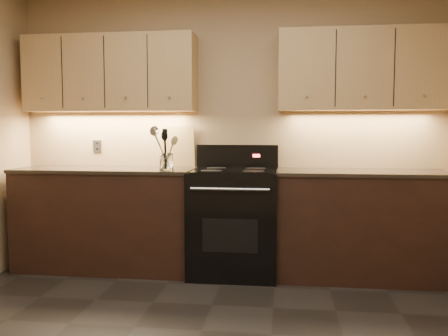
{
  "coord_description": "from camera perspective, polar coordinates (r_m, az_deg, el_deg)",
  "views": [
    {
      "loc": [
        0.51,
        -2.45,
        1.28
      ],
      "look_at": [
        0.02,
        1.45,
        0.96
      ],
      "focal_mm": 38.0,
      "sensor_mm": 36.0,
      "label": 1
    }
  ],
  "objects": [
    {
      "name": "wall_back",
      "position": [
        4.48,
        0.65,
        4.88
      ],
      "size": [
        4.0,
        0.04,
        2.6
      ],
      "primitive_type": "cube",
      "color": "#9F805D",
      "rests_on": "ground"
    },
    {
      "name": "counter_left",
      "position": [
        4.52,
        -13.87,
        -5.89
      ],
      "size": [
        1.62,
        0.62,
        0.93
      ],
      "color": "black",
      "rests_on": "ground"
    },
    {
      "name": "counter_right",
      "position": [
        4.28,
        16.17,
        -6.53
      ],
      "size": [
        1.46,
        0.62,
        0.93
      ],
      "color": "black",
      "rests_on": "ground"
    },
    {
      "name": "stove",
      "position": [
        4.23,
        1.23,
        -6.3
      ],
      "size": [
        0.76,
        0.68,
        1.14
      ],
      "color": "black",
      "rests_on": "ground"
    },
    {
      "name": "upper_cab_left",
      "position": [
        4.62,
        -13.52,
        10.97
      ],
      "size": [
        1.6,
        0.3,
        0.7
      ],
      "primitive_type": "cube",
      "color": "tan",
      "rests_on": "wall_back"
    },
    {
      "name": "upper_cab_right",
      "position": [
        4.38,
        16.26,
        11.26
      ],
      "size": [
        1.44,
        0.3,
        0.7
      ],
      "primitive_type": "cube",
      "color": "tan",
      "rests_on": "wall_back"
    },
    {
      "name": "outlet_plate",
      "position": [
        4.8,
        -15.0,
        2.56
      ],
      "size": [
        0.08,
        0.01,
        0.12
      ],
      "primitive_type": "cube",
      "color": "#B2B5BA",
      "rests_on": "wall_back"
    },
    {
      "name": "utensil_crock",
      "position": [
        4.14,
        -6.94,
        0.67
      ],
      "size": [
        0.15,
        0.15,
        0.15
      ],
      "color": "white",
      "rests_on": "counter_left"
    },
    {
      "name": "cutting_board",
      "position": [
        4.53,
        -5.44,
        2.63
      ],
      "size": [
        0.31,
        0.08,
        0.39
      ],
      "primitive_type": "cube",
      "rotation": [
        0.09,
        0.0,
        -0.09
      ],
      "color": "tan",
      "rests_on": "counter_left"
    },
    {
      "name": "wooden_spoon",
      "position": [
        4.14,
        -7.34,
        1.97
      ],
      "size": [
        0.17,
        0.08,
        0.29
      ],
      "primitive_type": null,
      "rotation": [
        0.03,
        0.39,
        0.18
      ],
      "color": "tan",
      "rests_on": "utensil_crock"
    },
    {
      "name": "black_spoon",
      "position": [
        4.16,
        -7.04,
        2.25
      ],
      "size": [
        0.08,
        0.16,
        0.34
      ],
      "primitive_type": null,
      "rotation": [
        0.29,
        0.09,
        -0.13
      ],
      "color": "black",
      "rests_on": "utensil_crock"
    },
    {
      "name": "black_turner",
      "position": [
        4.1,
        -6.98,
        2.4
      ],
      "size": [
        0.12,
        0.14,
        0.36
      ],
      "primitive_type": null,
      "rotation": [
        -0.12,
        -0.02,
        0.36
      ],
      "color": "black",
      "rests_on": "utensil_crock"
    },
    {
      "name": "steel_spatula",
      "position": [
        4.13,
        -6.55,
        2.62
      ],
      "size": [
        0.24,
        0.11,
        0.39
      ],
      "primitive_type": null,
      "rotation": [
        0.1,
        -0.41,
        -0.13
      ],
      "color": "silver",
      "rests_on": "utensil_crock"
    },
    {
      "name": "steel_skimmer",
      "position": [
        4.11,
        -6.68,
        2.58
      ],
      "size": [
        0.25,
        0.16,
        0.39
      ],
      "primitive_type": null,
      "rotation": [
        -0.12,
        -0.43,
        -0.12
      ],
      "color": "silver",
      "rests_on": "utensil_crock"
    }
  ]
}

